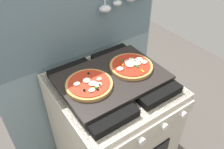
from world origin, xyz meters
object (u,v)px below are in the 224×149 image
object	(u,v)px
baking_tray	(112,77)
pizza_right	(131,66)
stove	(112,132)
pizza_left	(89,84)

from	to	relation	value
baking_tray	pizza_right	distance (m)	0.13
baking_tray	pizza_right	size ratio (longest dim) A/B	2.33
stove	pizza_right	world-z (taller)	pizza_right
stove	pizza_right	bearing A→B (deg)	1.93
stove	pizza_left	size ratio (longest dim) A/B	3.88
baking_tray	pizza_right	world-z (taller)	pizza_right
pizza_left	pizza_right	world-z (taller)	pizza_left
baking_tray	pizza_left	world-z (taller)	pizza_left
stove	pizza_left	bearing A→B (deg)	-179.60
stove	baking_tray	xyz separation A→B (m)	(0.00, 0.00, 0.46)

